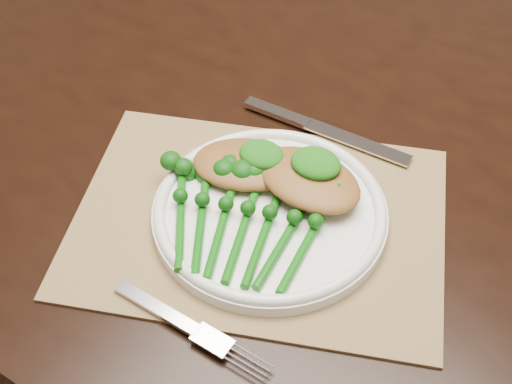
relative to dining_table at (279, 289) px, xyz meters
The scene contains 10 objects.
dining_table is the anchor object (origin of this frame).
placemat 0.41m from the dining_table, 71.21° to the right, with size 0.40×0.29×0.00m, color olive.
dinner_plate 0.43m from the dining_table, 67.49° to the right, with size 0.26×0.26×0.02m.
knife 0.38m from the dining_table, ahead, with size 0.22×0.02×0.01m.
fork 0.51m from the dining_table, 75.86° to the right, with size 0.18×0.03×0.01m.
chicken_fillet_left 0.42m from the dining_table, 83.09° to the right, with size 0.12×0.08×0.02m, color brown.
chicken_fillet_right 0.44m from the dining_table, 52.27° to the right, with size 0.12×0.09×0.02m, color brown.
pesto_dollop_left 0.43m from the dining_table, 75.34° to the right, with size 0.05×0.04×0.02m, color #0F4D0B.
pesto_dollop_right 0.45m from the dining_table, 48.82° to the right, with size 0.06×0.05×0.02m, color #0F4D0B.
broccolini_bundle 0.45m from the dining_table, 74.10° to the right, with size 0.20×0.22×0.04m.
Camera 1 is at (0.22, -0.57, 1.34)m, focal length 50.00 mm.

